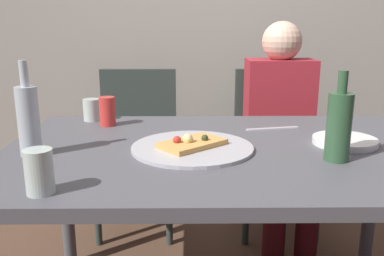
% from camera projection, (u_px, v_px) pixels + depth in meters
% --- Properties ---
extents(back_wall, '(6.00, 0.10, 2.60)m').
position_uv_depth(back_wall, '(211.00, 0.00, 2.61)').
color(back_wall, gray).
rests_on(back_wall, ground_plane).
extents(dining_table, '(1.58, 0.98, 0.74)m').
position_uv_depth(dining_table, '(230.00, 166.00, 1.45)').
color(dining_table, '#4C4C51').
rests_on(dining_table, ground_plane).
extents(pizza_tray, '(0.42, 0.42, 0.01)m').
position_uv_depth(pizza_tray, '(192.00, 148.00, 1.40)').
color(pizza_tray, '#ADADB2').
rests_on(pizza_tray, dining_table).
extents(pizza_slice_last, '(0.25, 0.24, 0.05)m').
position_uv_depth(pizza_slice_last, '(192.00, 143.00, 1.39)').
color(pizza_slice_last, tan).
rests_on(pizza_slice_last, pizza_tray).
extents(wine_bottle, '(0.07, 0.07, 0.31)m').
position_uv_depth(wine_bottle, '(28.00, 119.00, 1.31)').
color(wine_bottle, '#B2BCC1').
rests_on(wine_bottle, dining_table).
extents(beer_bottle, '(0.08, 0.08, 0.28)m').
position_uv_depth(beer_bottle, '(339.00, 125.00, 1.26)').
color(beer_bottle, '#2D5133').
rests_on(beer_bottle, dining_table).
extents(tumbler_far, '(0.07, 0.07, 0.12)m').
position_uv_depth(tumbler_far, '(39.00, 172.00, 1.02)').
color(tumbler_far, '#B7C6BC').
rests_on(tumbler_far, dining_table).
extents(wine_glass, '(0.07, 0.07, 0.10)m').
position_uv_depth(wine_glass, '(92.00, 110.00, 1.81)').
color(wine_glass, '#B7C6BC').
rests_on(wine_glass, dining_table).
extents(soda_can, '(0.07, 0.07, 0.12)m').
position_uv_depth(soda_can, '(107.00, 111.00, 1.71)').
color(soda_can, red).
rests_on(soda_can, dining_table).
extents(plate_stack, '(0.23, 0.23, 0.02)m').
position_uv_depth(plate_stack, '(345.00, 141.00, 1.46)').
color(plate_stack, white).
rests_on(plate_stack, dining_table).
extents(table_knife, '(0.22, 0.06, 0.01)m').
position_uv_depth(table_knife, '(272.00, 129.00, 1.66)').
color(table_knife, '#B7B7BC').
rests_on(table_knife, dining_table).
extents(chair_left, '(0.44, 0.44, 0.90)m').
position_uv_depth(chair_left, '(137.00, 139.00, 2.34)').
color(chair_left, '#2D3833').
rests_on(chair_left, ground_plane).
extents(chair_right, '(0.44, 0.44, 0.90)m').
position_uv_depth(chair_right, '(274.00, 139.00, 2.35)').
color(chair_right, '#2D3833').
rests_on(chair_right, ground_plane).
extents(guest_in_sweater, '(0.36, 0.56, 1.17)m').
position_uv_depth(guest_in_sweater, '(281.00, 123.00, 2.17)').
color(guest_in_sweater, maroon).
rests_on(guest_in_sweater, ground_plane).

